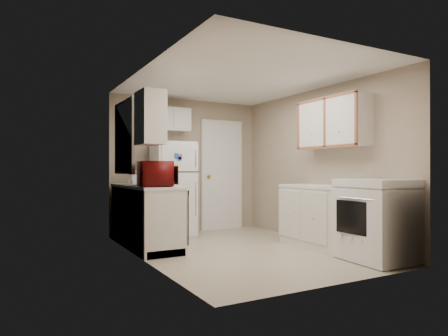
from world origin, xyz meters
TOP-DOWN VIEW (x-y plane):
  - floor at (0.00, 0.00)m, footprint 3.80×3.80m
  - ceiling at (0.00, 0.00)m, footprint 3.80×3.80m
  - wall_left at (-1.40, 0.00)m, footprint 3.80×3.80m
  - wall_right at (1.40, 0.00)m, footprint 3.80×3.80m
  - wall_back at (0.00, 1.90)m, footprint 2.80×2.80m
  - wall_front at (0.00, -1.90)m, footprint 2.80×2.80m
  - left_counter at (-1.10, 0.90)m, footprint 0.60×1.80m
  - dishwasher at (-0.81, 0.30)m, footprint 0.03×0.58m
  - sink at (-1.10, 1.05)m, footprint 0.54×0.74m
  - microwave at (-1.14, 0.35)m, footprint 0.65×0.43m
  - soap_bottle at (-1.07, 1.54)m, footprint 0.11×0.11m
  - window_blinds at (-1.36, 1.05)m, footprint 0.10×0.98m
  - upper_cabinet_left at (-1.25, 0.22)m, footprint 0.30×0.45m
  - refrigerator at (-0.44, 1.49)m, footprint 0.70×0.68m
  - cabinet_over_fridge at (-0.40, 1.75)m, footprint 0.70×0.30m
  - interior_door at (0.70, 1.86)m, footprint 0.86×0.06m
  - right_counter at (1.10, -0.80)m, footprint 0.60×2.00m
  - stove at (1.10, -1.39)m, footprint 0.74×0.88m
  - upper_cabinet_right at (1.25, -0.50)m, footprint 0.30×1.20m

SIDE VIEW (x-z plane):
  - floor at x=0.00m, z-range 0.00..0.00m
  - left_counter at x=-1.10m, z-range 0.00..0.90m
  - right_counter at x=1.10m, z-range 0.00..0.90m
  - dishwasher at x=-0.81m, z-range 0.13..0.85m
  - stove at x=1.10m, z-range 0.00..1.02m
  - refrigerator at x=-0.44m, z-range 0.00..1.58m
  - sink at x=-1.10m, z-range 0.78..0.94m
  - soap_bottle at x=-1.07m, z-range 0.90..1.10m
  - interior_door at x=0.70m, z-range -0.02..2.06m
  - microwave at x=-1.14m, z-range 0.85..1.25m
  - wall_left at x=-1.40m, z-range 1.20..1.20m
  - wall_right at x=1.40m, z-range 1.20..1.20m
  - wall_back at x=0.00m, z-range 1.20..1.20m
  - wall_front at x=0.00m, z-range 1.20..1.20m
  - window_blinds at x=-1.36m, z-range 1.06..2.14m
  - upper_cabinet_left at x=-1.25m, z-range 1.45..2.15m
  - upper_cabinet_right at x=1.25m, z-range 1.45..2.15m
  - cabinet_over_fridge at x=-0.40m, z-range 1.80..2.20m
  - ceiling at x=0.00m, z-range 2.40..2.40m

